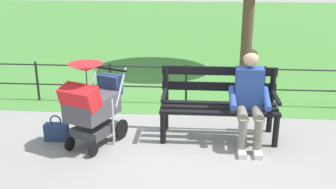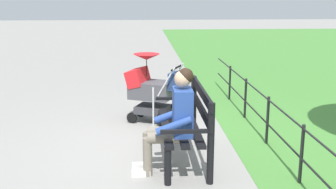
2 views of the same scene
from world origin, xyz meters
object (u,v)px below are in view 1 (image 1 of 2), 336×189
object	(u,v)px
person_on_bench	(249,96)
park_bench	(219,100)
stroller	(92,104)
handbag	(57,131)

from	to	relation	value
person_on_bench	park_bench	bearing A→B (deg)	-30.05
stroller	handbag	world-z (taller)	stroller
stroller	handbag	xyz separation A→B (m)	(0.55, -0.11, -0.47)
stroller	handbag	bearing A→B (deg)	-10.87
person_on_bench	handbag	distance (m)	2.67
park_bench	stroller	size ratio (longest dim) A/B	1.39
handbag	stroller	bearing A→B (deg)	169.13
person_on_bench	stroller	world-z (taller)	person_on_bench
stroller	handbag	distance (m)	0.73
park_bench	person_on_bench	distance (m)	0.47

